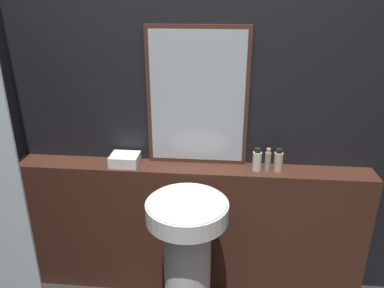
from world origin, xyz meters
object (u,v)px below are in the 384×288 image
Objects in this scene: lotion_bottle at (278,161)px; pedestal_sink at (187,257)px; mirror at (197,98)px; conditioner_bottle at (268,160)px; shampoo_bottle at (257,160)px; towel_stack at (125,159)px.

pedestal_sink is at bearing -143.79° from lotion_bottle.
mirror reaches higher than conditioner_bottle.
pedestal_sink is 0.72m from shampoo_bottle.
mirror reaches higher than towel_stack.
conditioner_bottle is at bearing 180.00° from lotion_bottle.
shampoo_bottle reaches higher than towel_stack.
shampoo_bottle is (0.40, 0.39, 0.47)m from pedestal_sink.
mirror reaches higher than shampoo_bottle.
mirror is at bearing 171.04° from lotion_bottle.
shampoo_bottle is 0.98× the size of lotion_bottle.
pedestal_sink is 0.96m from mirror.
towel_stack is 1.23× the size of lotion_bottle.
conditioner_bottle is at bearing -10.23° from mirror.
mirror is 0.63m from lotion_bottle.
shampoo_bottle is at bearing 0.00° from towel_stack.
shampoo_bottle reaches higher than pedestal_sink.
shampoo_bottle is (0.38, -0.08, -0.37)m from mirror.
lotion_bottle is (0.97, 0.00, 0.03)m from towel_stack.
mirror is 0.62m from towel_stack.
mirror is at bearing 168.05° from shampoo_bottle.
lotion_bottle is (0.13, 0.00, 0.00)m from shampoo_bottle.
pedestal_sink is 5.09× the size of towel_stack.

